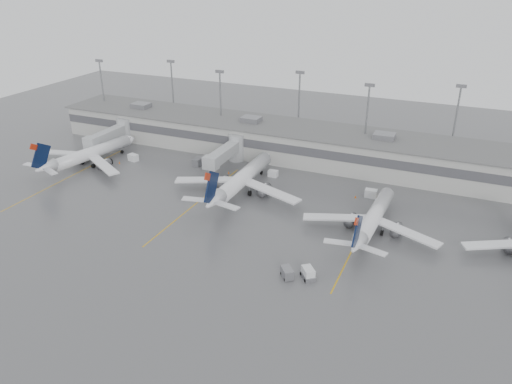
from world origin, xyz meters
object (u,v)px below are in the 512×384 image
at_px(jet_mid_right, 373,218).
at_px(baggage_tug, 308,274).
at_px(jet_mid_left, 241,179).
at_px(jet_far_left, 88,154).

bearing_deg(jet_mid_right, baggage_tug, -105.69).
xyz_separation_m(jet_mid_left, baggage_tug, (23.83, -25.43, -2.63)).
distance_m(jet_mid_left, jet_mid_right, 30.82).
xyz_separation_m(jet_far_left, jet_mid_left, (42.06, 0.43, 0.25)).
distance_m(jet_mid_right, baggage_tug, 20.56).
bearing_deg(baggage_tug, jet_mid_left, 94.51).
height_order(jet_mid_left, baggage_tug, jet_mid_left).
relative_size(jet_far_left, jet_mid_left, 0.92).
distance_m(jet_far_left, baggage_tug, 70.51).
xyz_separation_m(jet_mid_right, baggage_tug, (-6.39, -19.41, -2.22)).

